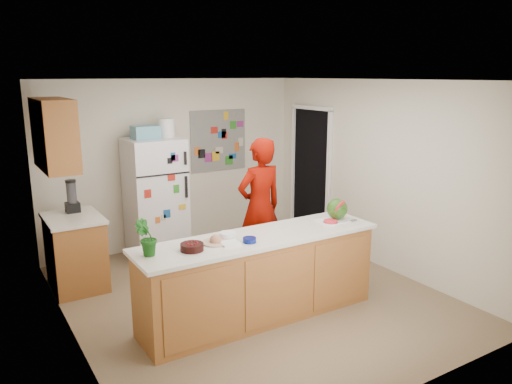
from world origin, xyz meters
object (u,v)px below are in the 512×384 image
refrigerator (156,198)px  watermelon (337,209)px  person (260,207)px  cherry_bowl (192,247)px

refrigerator → watermelon: refrigerator is taller
person → watermelon: (0.43, -1.00, 0.15)m
person → watermelon: size_ratio=7.50×
person → cherry_bowl: person is taller
refrigerator → person: (0.90, -1.35, 0.05)m
watermelon → cherry_bowl: 1.86m
refrigerator → person: person is taller
refrigerator → watermelon: (1.32, -2.35, 0.20)m
person → refrigerator: bearing=-59.8°
cherry_bowl → refrigerator: bearing=77.5°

